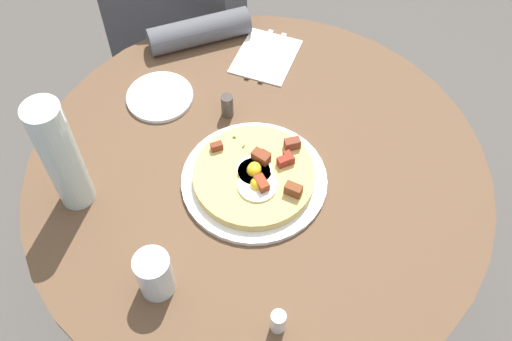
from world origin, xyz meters
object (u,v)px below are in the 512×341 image
Objects in this scene: person_seated at (181,41)px; breakfast_pizza at (255,175)px; dining_table at (258,212)px; salt_shaker at (278,322)px; pepper_shaker at (227,106)px; water_bottle at (61,157)px; fork at (259,53)px; knife at (273,57)px; pizza_plate at (254,180)px; bread_plate at (160,97)px; water_glass at (155,274)px.

breakfast_pizza is (-0.40, 0.62, 0.26)m from person_seated.
dining_table is 0.41m from salt_shaker.
water_bottle is at bearing 50.73° from pepper_shaker.
fork and knife have the same top height.
pepper_shaker is (-0.24, -0.30, -0.11)m from water_bottle.
breakfast_pizza is at bearing -174.12° from pizza_plate.
bread_plate is 0.30m from knife.
knife is at bearing 90.00° from fork.
dining_table is at bearing -89.29° from pizza_plate.
bread_plate is at bearing -32.35° from breakfast_pizza.
salt_shaker is at bearing 129.89° from bread_plate.
pizza_plate is at bearing 13.75° from knife.
bread_plate is at bearing -37.67° from fork.
water_bottle reaches higher than pizza_plate.
person_seated is at bearing -121.39° from fork.
knife is 0.21m from pepper_shaker.
fork is at bearing -77.01° from breakfast_pizza.
pizza_plate is 0.39m from fork.
person_seated reaches higher than knife.
person_seated is at bearing -60.47° from salt_shaker.
dining_table is 0.36m from bread_plate.
pizza_plate is 1.12× the size of water_bottle.
fork is 1.00× the size of knife.
person_seated is at bearing -118.89° from knife.
dining_table is 0.50m from water_bottle.
pepper_shaker reaches higher than knife.
breakfast_pizza reaches higher than knife.
water_glass reaches higher than fork.
pizza_plate is (-0.00, 0.03, 0.18)m from dining_table.
person_seated is 10.98× the size of water_glass.
knife reaches higher than dining_table.
person_seated is at bearing -72.54° from water_glass.
fork is (-0.19, -0.20, 0.00)m from bread_plate.
water_bottle is at bearing -21.41° from fork.
breakfast_pizza is at bearing 95.24° from dining_table.
fork is at bearing 142.29° from person_seated.
water_glass is (0.12, 0.28, 0.05)m from pizza_plate.
knife is (0.05, -0.37, 0.00)m from pizza_plate.
pizza_plate is 1.73× the size of fork.
breakfast_pizza is 1.44× the size of knife.
breakfast_pizza is at bearing 122.95° from person_seated.
bread_plate reaches higher than fork.
person_seated reaches higher than bread_plate.
fork is 0.71m from salt_shaker.
water_glass is at bearing 109.35° from bread_plate.
knife is at bearing 144.78° from person_seated.
breakfast_pizza is 0.38m from knife.
bread_plate is 0.88× the size of fork.
knife is at bearing -82.19° from breakfast_pizza.
person_seated is 0.79m from breakfast_pizza.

